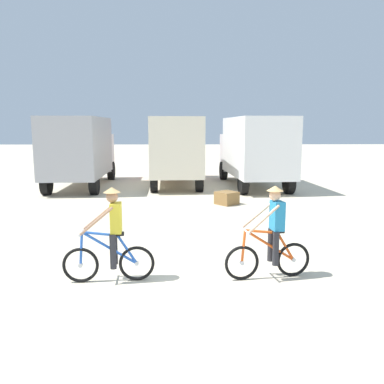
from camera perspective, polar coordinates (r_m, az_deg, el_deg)
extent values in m
plane|color=beige|center=(7.25, 1.02, -14.48)|extent=(120.00, 120.00, 0.00)
cube|color=#9E9EA3|center=(19.61, -15.89, 6.22)|extent=(2.57, 5.28, 2.70)
cube|color=silver|center=(22.96, -13.96, 5.45)|extent=(2.25, 1.57, 2.00)
cube|color=black|center=(23.63, -13.67, 6.41)|extent=(2.03, 0.15, 0.80)
cylinder|color=black|center=(23.16, -16.39, 2.89)|extent=(0.35, 1.01, 1.00)
cylinder|color=black|center=(22.77, -11.38, 2.98)|extent=(0.35, 1.01, 1.00)
cylinder|color=black|center=(18.38, -19.95, 1.14)|extent=(0.35, 1.01, 1.00)
cylinder|color=black|center=(17.89, -13.69, 1.23)|extent=(0.35, 1.01, 1.00)
cube|color=beige|center=(19.65, -2.33, 6.57)|extent=(2.64, 5.31, 2.70)
cube|color=#B21E1E|center=(23.08, -2.52, 5.73)|extent=(2.27, 1.60, 2.00)
cube|color=black|center=(23.76, -2.56, 6.67)|extent=(2.03, 0.17, 0.80)
cylinder|color=black|center=(23.06, -5.04, 3.20)|extent=(0.37, 1.01, 1.00)
cylinder|color=black|center=(23.10, 0.03, 3.25)|extent=(0.37, 1.01, 1.00)
cylinder|color=black|center=(18.11, -5.40, 1.54)|extent=(0.37, 1.01, 1.00)
cylinder|color=black|center=(18.16, 1.04, 1.60)|extent=(0.37, 1.01, 1.00)
cube|color=white|center=(19.30, 9.23, 6.41)|extent=(2.80, 5.37, 2.70)
cube|color=silver|center=(22.63, 7.02, 5.60)|extent=(2.31, 1.67, 2.00)
cube|color=black|center=(23.29, 6.66, 6.57)|extent=(2.02, 0.24, 0.80)
cylinder|color=black|center=(22.42, 4.47, 3.04)|extent=(0.40, 1.02, 1.00)
cylinder|color=black|center=(22.86, 9.53, 3.06)|extent=(0.40, 1.02, 1.00)
cylinder|color=black|center=(17.56, 7.27, 1.27)|extent=(0.40, 1.02, 1.00)
cylinder|color=black|center=(18.12, 13.58, 1.33)|extent=(0.40, 1.02, 1.00)
torus|color=black|center=(7.97, -15.51, -9.96)|extent=(0.68, 0.11, 0.68)
cylinder|color=silver|center=(7.97, -15.51, -9.96)|extent=(0.09, 0.09, 0.08)
torus|color=black|center=(7.85, -7.84, -10.00)|extent=(0.68, 0.11, 0.68)
cylinder|color=silver|center=(7.85, -7.84, -10.00)|extent=(0.09, 0.09, 0.08)
cylinder|color=blue|center=(7.79, -11.60, -7.78)|extent=(1.03, 0.13, 0.68)
cylinder|color=blue|center=(7.74, -12.94, -5.80)|extent=(0.66, 0.10, 0.13)
cylinder|color=blue|center=(7.78, -9.16, -8.06)|extent=(0.39, 0.08, 0.59)
cylinder|color=blue|center=(7.87, -15.43, -7.76)|extent=(0.10, 0.06, 0.64)
cylinder|color=silver|center=(7.78, -15.35, -5.51)|extent=(0.08, 0.52, 0.04)
cube|color=black|center=(7.70, -10.51, -5.86)|extent=(0.25, 0.14, 0.06)
cube|color=gold|center=(7.63, -10.73, -3.61)|extent=(0.22, 0.33, 0.56)
sphere|color=#A87A5B|center=(7.56, -11.27, -0.66)|extent=(0.22, 0.22, 0.22)
cone|color=tan|center=(7.54, -11.30, 0.31)|extent=(0.32, 0.32, 0.10)
cylinder|color=#26262B|center=(7.67, -11.13, -8.28)|extent=(0.12, 0.12, 0.66)
cylinder|color=#26262B|center=(7.92, -10.94, -7.72)|extent=(0.12, 0.12, 0.66)
cylinder|color=#A87A5B|center=(7.50, -13.42, -4.05)|extent=(0.63, 0.14, 0.53)
cylinder|color=#A87A5B|center=(7.85, -13.06, -3.45)|extent=(0.63, 0.06, 0.53)
torus|color=black|center=(7.87, 7.08, -9.95)|extent=(0.68, 0.17, 0.68)
cylinder|color=silver|center=(7.87, 7.08, -9.95)|extent=(0.09, 0.09, 0.08)
torus|color=black|center=(8.24, 14.15, -9.28)|extent=(0.68, 0.17, 0.68)
cylinder|color=silver|center=(8.24, 14.15, -9.28)|extent=(0.09, 0.09, 0.08)
cylinder|color=#E05119|center=(7.95, 10.94, -7.42)|extent=(1.02, 0.22, 0.68)
cylinder|color=#E05119|center=(7.81, 9.82, -5.55)|extent=(0.66, 0.16, 0.13)
cylinder|color=#E05119|center=(8.08, 13.11, -7.51)|extent=(0.39, 0.11, 0.59)
cylinder|color=#E05119|center=(7.78, 7.31, -7.71)|extent=(0.11, 0.07, 0.64)
cylinder|color=silver|center=(7.70, 7.53, -5.41)|extent=(0.12, 0.52, 0.04)
cube|color=black|center=(7.93, 12.05, -5.47)|extent=(0.26, 0.16, 0.06)
cube|color=teal|center=(7.85, 11.99, -3.29)|extent=(0.25, 0.35, 0.56)
sphere|color=tan|center=(7.76, 11.68, -0.43)|extent=(0.22, 0.22, 0.22)
cone|color=tan|center=(7.74, 11.71, 0.52)|extent=(0.32, 0.32, 0.10)
cylinder|color=#26262B|center=(7.87, 11.80, -7.85)|extent=(0.12, 0.12, 0.66)
cylinder|color=#26262B|center=(8.10, 11.09, -7.33)|extent=(0.12, 0.12, 0.66)
cylinder|color=tan|center=(7.57, 10.14, -3.82)|extent=(0.62, 0.20, 0.53)
cylinder|color=tan|center=(7.90, 9.22, -3.24)|extent=(0.63, 0.11, 0.53)
cube|color=olive|center=(15.30, 4.94, -0.85)|extent=(0.97, 0.98, 0.48)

